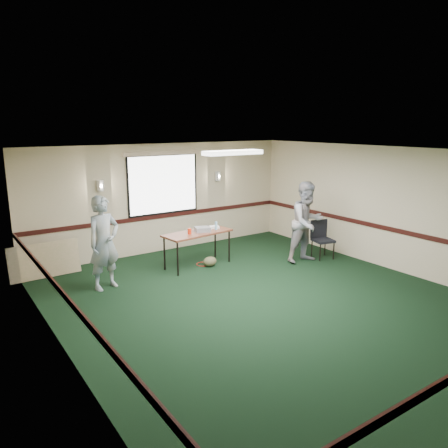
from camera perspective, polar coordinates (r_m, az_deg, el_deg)
ground at (r=8.16m, az=5.24°, el=-9.96°), size 8.00×8.00×0.00m
room_shell at (r=9.38m, az=-2.84°, el=3.20°), size 8.00×8.02×8.00m
folding_table at (r=9.83m, az=-3.49°, el=-1.39°), size 1.65×0.81×0.79m
projector at (r=9.83m, az=-2.84°, el=-0.71°), size 0.38×0.34×0.11m
game_console at (r=10.16m, az=-1.30°, el=-0.40°), size 0.25×0.23×0.05m
red_cup at (r=9.64m, az=-4.53°, el=-0.95°), size 0.09×0.09×0.13m
water_bottle at (r=9.98m, az=-1.04°, el=-0.24°), size 0.06×0.06×0.19m
duffel_bag at (r=9.95m, az=-1.86°, el=-4.92°), size 0.38×0.33×0.22m
cable_coil at (r=10.11m, az=-2.71°, el=-5.25°), size 0.33×0.33×0.02m
folded_table at (r=9.94m, az=-22.38°, el=-4.41°), size 1.44×0.26×0.73m
conference_chair at (r=10.77m, az=12.58°, el=-1.53°), size 0.54×0.56×0.91m
person_left at (r=8.76m, az=-15.40°, el=-2.38°), size 0.76×0.60×1.84m
person_right at (r=10.27m, az=10.79°, el=0.23°), size 0.95×0.75×1.89m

